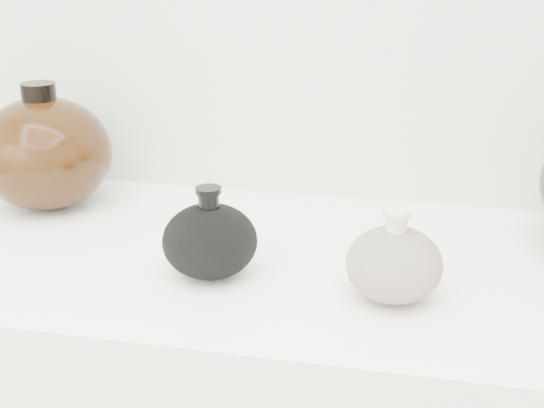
# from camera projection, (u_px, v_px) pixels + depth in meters

# --- Properties ---
(black_gourd_vase) EXTENTS (0.14, 0.14, 0.12)m
(black_gourd_vase) POSITION_uv_depth(u_px,v_px,m) (210.00, 240.00, 0.94)
(black_gourd_vase) COLOR black
(black_gourd_vase) RESTS_ON display_counter
(cream_gourd_vase) EXTENTS (0.15, 0.15, 0.11)m
(cream_gourd_vase) POSITION_uv_depth(u_px,v_px,m) (394.00, 264.00, 0.88)
(cream_gourd_vase) COLOR beige
(cream_gourd_vase) RESTS_ON display_counter
(left_round_pot) EXTENTS (0.27, 0.27, 0.20)m
(left_round_pot) POSITION_uv_depth(u_px,v_px,m) (45.00, 153.00, 1.16)
(left_round_pot) COLOR black
(left_round_pot) RESTS_ON display_counter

